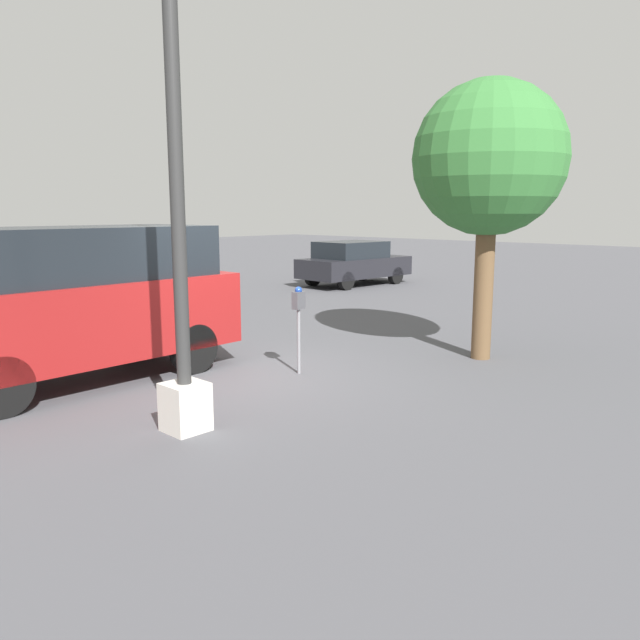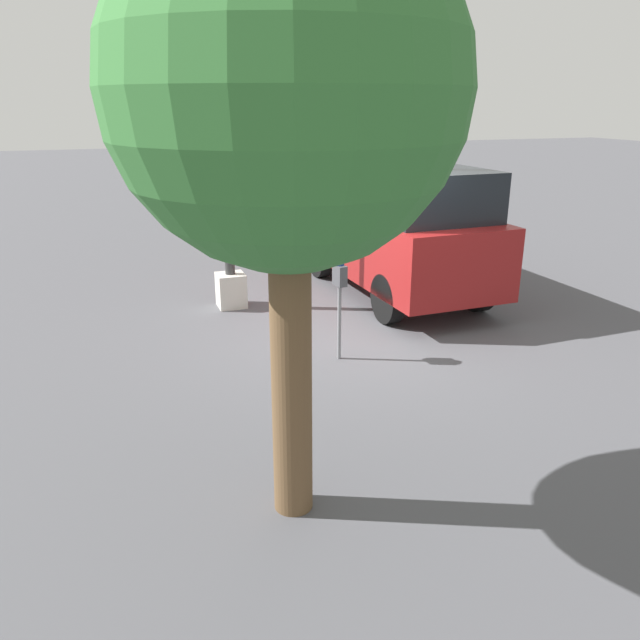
{
  "view_description": "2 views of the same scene",
  "coord_description": "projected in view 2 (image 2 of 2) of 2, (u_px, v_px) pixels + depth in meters",
  "views": [
    {
      "loc": [
        5.72,
        7.26,
        2.44
      ],
      "look_at": [
        -1.26,
        0.6,
        0.74
      ],
      "focal_mm": 35.0,
      "sensor_mm": 36.0,
      "label": 1
    },
    {
      "loc": [
        -7.69,
        3.44,
        3.18
      ],
      "look_at": [
        -1.12,
        1.11,
        0.72
      ],
      "focal_mm": 35.0,
      "sensor_mm": 36.0,
      "label": 2
    }
  ],
  "objects": [
    {
      "name": "ground_plane",
      "position": [
        366.0,
        334.0,
        8.98
      ],
      "size": [
        80.0,
        80.0,
        0.0
      ],
      "primitive_type": "plane",
      "color": "#4C4C51"
    },
    {
      "name": "parking_meter_near",
      "position": [
        340.0,
        286.0,
        7.81
      ],
      "size": [
        0.21,
        0.14,
        1.33
      ],
      "rotation": [
        0.0,
        0.0,
        0.14
      ],
      "color": "gray",
      "rests_on": "ground"
    },
    {
      "name": "parking_meter_far",
      "position": [
        229.0,
        196.0,
        14.65
      ],
      "size": [
        0.21,
        0.14,
        1.44
      ],
      "rotation": [
        0.0,
        0.0,
        0.14
      ],
      "color": "gray",
      "rests_on": "ground"
    },
    {
      "name": "lamp_post",
      "position": [
        225.0,
        160.0,
        9.42
      ],
      "size": [
        0.44,
        0.44,
        6.94
      ],
      "color": "beige",
      "rests_on": "ground"
    },
    {
      "name": "parked_van",
      "position": [
        395.0,
        225.0,
        10.54
      ],
      "size": [
        4.58,
        1.94,
        2.21
      ],
      "rotation": [
        0.0,
        0.0,
        0.03
      ],
      "color": "maroon",
      "rests_on": "ground"
    },
    {
      "name": "street_tree",
      "position": [
        287.0,
        93.0,
        4.11
      ],
      "size": [
        2.45,
        2.45,
        4.48
      ],
      "color": "brown",
      "rests_on": "ground"
    },
    {
      "name": "fire_hydrant",
      "position": [
        226.0,
        229.0,
        14.23
      ],
      "size": [
        0.18,
        0.18,
        0.81
      ],
      "color": "gold",
      "rests_on": "ground"
    }
  ]
}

